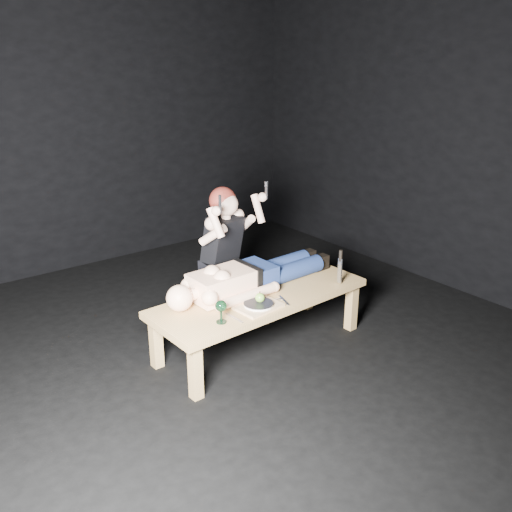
% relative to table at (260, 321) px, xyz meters
% --- Properties ---
extents(ground, '(5.00, 5.00, 0.00)m').
position_rel_table_xyz_m(ground, '(-0.29, 0.06, -0.23)').
color(ground, black).
rests_on(ground, ground).
extents(back_wall, '(5.00, 0.00, 5.00)m').
position_rel_table_xyz_m(back_wall, '(-0.29, 2.56, 1.27)').
color(back_wall, black).
rests_on(back_wall, ground).
extents(table, '(1.75, 0.70, 0.45)m').
position_rel_table_xyz_m(table, '(0.00, 0.00, 0.00)').
color(table, tan).
rests_on(table, ground).
extents(lying_man, '(1.64, 0.55, 0.25)m').
position_rel_table_xyz_m(lying_man, '(0.04, 0.15, 0.35)').
color(lying_man, '#FBC49D').
rests_on(lying_man, table).
extents(kneeling_woman, '(0.79, 0.85, 1.23)m').
position_rel_table_xyz_m(kneeling_woman, '(-0.01, 0.59, 0.39)').
color(kneeling_woman, black).
rests_on(kneeling_woman, ground).
extents(serving_tray, '(0.34, 0.26, 0.02)m').
position_rel_table_xyz_m(serving_tray, '(-0.15, -0.18, 0.23)').
color(serving_tray, tan).
rests_on(serving_tray, table).
extents(plate, '(0.23, 0.23, 0.02)m').
position_rel_table_xyz_m(plate, '(-0.15, -0.18, 0.25)').
color(plate, white).
rests_on(plate, serving_tray).
extents(apple, '(0.07, 0.07, 0.07)m').
position_rel_table_xyz_m(apple, '(-0.13, -0.17, 0.30)').
color(apple, '#509629').
rests_on(apple, plate).
extents(goblet, '(0.08, 0.08, 0.17)m').
position_rel_table_xyz_m(goblet, '(-0.50, -0.20, 0.31)').
color(goblet, black).
rests_on(goblet, table).
extents(fork_flat, '(0.03, 0.18, 0.01)m').
position_rel_table_xyz_m(fork_flat, '(-0.39, -0.21, 0.23)').
color(fork_flat, '#B2B2B7').
rests_on(fork_flat, table).
extents(knife_flat, '(0.07, 0.18, 0.01)m').
position_rel_table_xyz_m(knife_flat, '(0.07, -0.20, 0.23)').
color(knife_flat, '#B2B2B7').
rests_on(knife_flat, table).
extents(spoon_flat, '(0.17, 0.10, 0.01)m').
position_rel_table_xyz_m(spoon_flat, '(-0.00, -0.13, 0.23)').
color(spoon_flat, '#B2B2B7').
rests_on(spoon_flat, table).
extents(carving_knife, '(0.04, 0.04, 0.29)m').
position_rel_table_xyz_m(carving_knife, '(0.63, -0.23, 0.37)').
color(carving_knife, '#B2B2B7').
rests_on(carving_knife, table).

